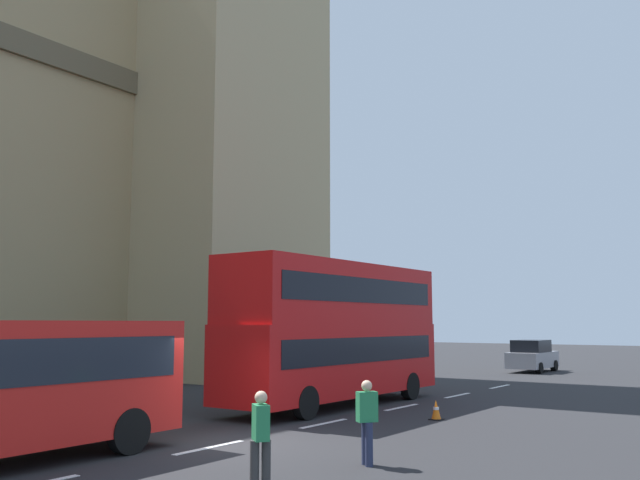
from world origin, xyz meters
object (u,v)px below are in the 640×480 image
(double_decker_bus, at_px, (336,327))
(pedestrian_by_kerb, at_px, (367,419))
(traffic_cone_middle, at_px, (436,410))
(pedestrian_near_cones, at_px, (261,437))
(sedan_lead, at_px, (533,356))

(double_decker_bus, bearing_deg, pedestrian_by_kerb, -142.44)
(double_decker_bus, height_order, traffic_cone_middle, double_decker_bus)
(double_decker_bus, distance_m, pedestrian_near_cones, 12.23)
(sedan_lead, bearing_deg, pedestrian_by_kerb, -168.40)
(double_decker_bus, xyz_separation_m, traffic_cone_middle, (-1.05, -4.27, -2.43))
(sedan_lead, xyz_separation_m, traffic_cone_middle, (-21.38, -4.06, -0.63))
(pedestrian_by_kerb, bearing_deg, pedestrian_near_cones, 173.22)
(traffic_cone_middle, bearing_deg, pedestrian_by_kerb, -165.73)
(double_decker_bus, relative_size, pedestrian_by_kerb, 6.10)
(pedestrian_near_cones, distance_m, pedestrian_by_kerb, 2.94)
(traffic_cone_middle, height_order, pedestrian_by_kerb, pedestrian_by_kerb)
(pedestrian_near_cones, height_order, pedestrian_by_kerb, same)
(pedestrian_by_kerb, bearing_deg, traffic_cone_middle, 14.27)
(double_decker_bus, xyz_separation_m, pedestrian_near_cones, (-10.70, -5.64, -1.80))
(sedan_lead, height_order, traffic_cone_middle, sedan_lead)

